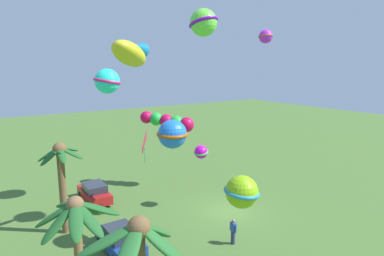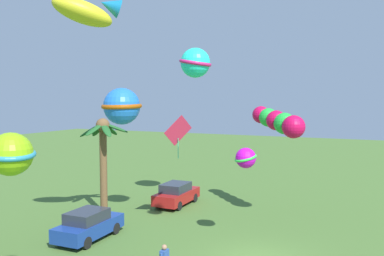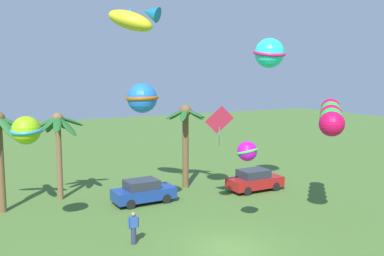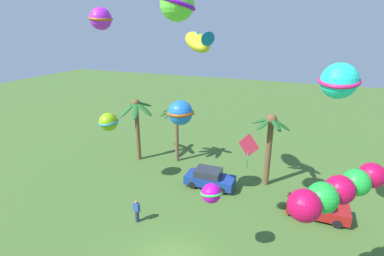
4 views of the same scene
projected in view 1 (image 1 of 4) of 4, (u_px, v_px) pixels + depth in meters
name	position (u px, v px, depth m)	size (l,w,h in m)	color
ground_plane	(227.00, 211.00, 24.65)	(120.00, 120.00, 0.00)	#476B2D
palm_tree_1	(61.00, 169.00, 20.75)	(3.00, 2.84, 5.97)	brown
palm_tree_2	(77.00, 227.00, 13.01)	(3.49, 3.31, 5.67)	brown
parked_car_0	(94.00, 193.00, 26.22)	(3.92, 1.77, 1.51)	#A51919
parked_car_1	(120.00, 239.00, 19.16)	(3.92, 1.78, 1.51)	navy
spectator_0	(233.00, 231.00, 19.97)	(0.55, 0.26, 1.59)	#2D3351
kite_ball_0	(172.00, 134.00, 18.65)	(2.17, 2.17, 1.64)	blue
kite_ball_1	(107.00, 81.00, 25.32)	(2.44, 2.45, 1.91)	#22F0D0
kite_ball_2	(201.00, 152.00, 24.68)	(1.53, 1.53, 1.00)	#D010C9
kite_ball_3	(266.00, 36.00, 21.03)	(1.29, 1.29, 0.86)	#C325ED
kite_tube_4	(169.00, 121.00, 28.98)	(3.78, 3.78, 1.75)	#D00B47
kite_ball_5	(203.00, 23.00, 20.17)	(2.43, 2.44, 1.67)	#67E43C
kite_diamond_6	(144.00, 142.00, 23.00)	(1.43, 1.01, 2.39)	#B4223E
kite_fish_7	(131.00, 53.00, 16.98)	(3.16, 3.26, 1.87)	gold
kite_ball_8	(242.00, 192.00, 13.91)	(2.12, 2.12, 1.39)	#84BE14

